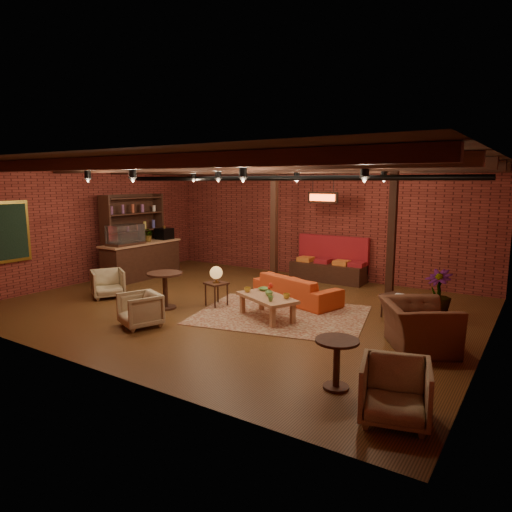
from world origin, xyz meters
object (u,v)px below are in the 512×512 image
Objects in this scene: armchair_right at (419,318)px; plant_tall at (441,246)px; round_table_left at (165,284)px; sofa at (297,289)px; side_table_book at (395,296)px; armchair_b at (140,308)px; coffee_table at (267,298)px; armchair_a at (108,282)px; round_table_right at (337,356)px; side_table_lamp at (216,276)px; armchair_far at (395,388)px.

plant_tall is at bearing -28.87° from armchair_right.
round_table_left is at bearing -152.82° from plant_tall.
sofa is 3.74× the size of side_table_book.
armchair_b is 0.25× the size of plant_tall.
round_table_left reaches higher than sofa.
coffee_table is at bearing 110.93° from sofa.
armchair_right is (7.15, 0.52, 0.16)m from armchair_a.
sofa is 2.92× the size of armchair_a.
plant_tall is (0.41, 4.28, 1.01)m from round_table_right.
coffee_table is 3.70m from plant_tall.
armchair_a is 1.03× the size of armchair_b.
side_table_lamp is 0.74× the size of armchair_right.
coffee_table reaches higher than side_table_book.
armchair_right is at bearing 75.29° from round_table_right.
armchair_far reaches higher than round_table_right.
plant_tall is at bearing 41.19° from side_table_book.
round_table_left is at bearing 134.75° from armchair_b.
armchair_a reaches higher than coffee_table.
sofa is 3.50m from armchair_right.
armchair_right reaches higher than armchair_a.
sofa is at bearing 42.71° from side_table_lamp.
side_table_lamp is 3.85m from side_table_book.
armchair_far is 4.85m from plant_tall.
coffee_table is at bearing 67.57° from armchair_b.
round_table_right reaches higher than sofa.
side_table_book is at bearing 90.97° from armchair_far.
round_table_right is at bearing -85.48° from side_table_book.
side_table_book is at bearing 61.45° from armchair_b.
armchair_a is 0.93× the size of armchair_far.
armchair_right is at bearing 41.44° from armchair_b.
armchair_a is at bearing -162.65° from side_table_lamp.
round_table_right is (0.29, -3.67, 0.01)m from side_table_book.
plant_tall is (5.15, 2.64, 0.93)m from round_table_left.
round_table_left is 5.86m from plant_tall.
armchair_far is (5.65, -2.06, -0.14)m from round_table_left.
armchair_b is 5.10m from side_table_book.
round_table_left is 0.66× the size of armchair_right.
round_table_right is (-0.55, -2.11, -0.07)m from armchair_right.
armchair_a is at bearing -158.99° from plant_tall.
side_table_book is at bearing -4.15° from armchair_right.
side_table_lamp is 1.12× the size of round_table_left.
side_table_lamp reaches higher than armchair_b.
armchair_b is at bearing -140.76° from side_table_book.
round_table_right reaches higher than side_table_book.
side_table_book is at bearing 18.87° from side_table_lamp.
side_table_book is at bearing -40.62° from armchair_a.
sofa is at bearing 84.85° from armchair_b.
round_table_right is at bearing -72.41° from armchair_a.
armchair_a reaches higher than side_table_book.
armchair_b is at bearing -98.96° from side_table_lamp.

